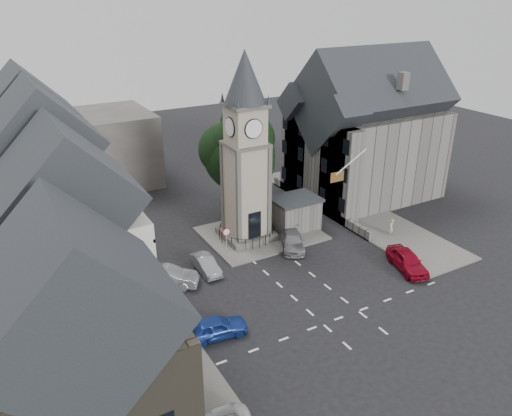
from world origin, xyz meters
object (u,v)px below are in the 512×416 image
car_east_red (407,261)px  stone_shelter (295,213)px  clock_tower (246,151)px  car_west_blue (216,327)px  pedestrian (391,227)px

car_east_red → stone_shelter: bearing=125.3°
clock_tower → car_west_blue: bearing=-126.5°
stone_shelter → car_east_red: bearing=-70.6°
clock_tower → car_west_blue: (-8.23, -11.12, -7.42)m
car_west_blue → pedestrian: size_ratio=2.50×
car_west_blue → pedestrian: bearing=-68.2°
clock_tower → car_east_red: size_ratio=3.60×
car_west_blue → pedestrian: pedestrian is taller
car_west_blue → car_east_red: size_ratio=0.90×
stone_shelter → car_west_blue: bearing=-140.8°
pedestrian → clock_tower: bearing=-48.3°
stone_shelter → clock_tower: bearing=174.2°
car_east_red → car_west_blue: bearing=-163.7°
car_east_red → pedestrian: (3.00, 5.00, 0.05)m
pedestrian → stone_shelter: bearing=-60.2°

